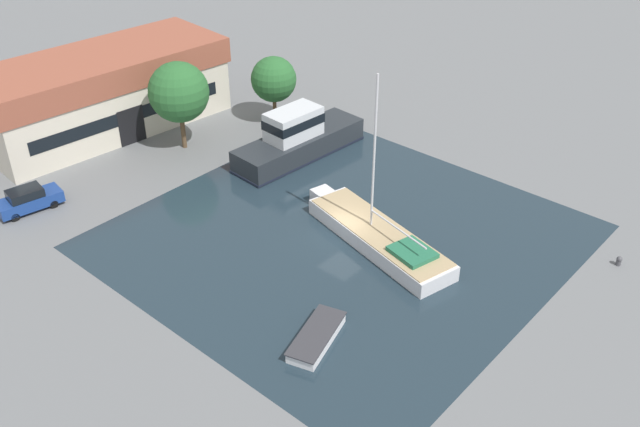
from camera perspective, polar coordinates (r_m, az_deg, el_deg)
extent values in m
plane|color=slate|center=(48.67, 1.82, -1.85)|extent=(440.00, 440.00, 0.00)
cube|color=#1E2D38|center=(48.67, 1.82, -1.85)|extent=(27.50, 27.45, 0.01)
cube|color=beige|center=(65.18, -16.78, 8.39)|extent=(21.30, 9.96, 4.52)
cube|color=brown|center=(63.96, -17.26, 11.11)|extent=(21.94, 10.26, 2.17)
cube|color=black|center=(62.09, -14.83, 6.79)|extent=(2.40, 0.27, 3.16)
cube|color=black|center=(61.72, -14.95, 7.54)|extent=(17.50, 1.58, 1.13)
cylinder|color=brown|center=(60.45, -10.90, 6.55)|extent=(0.39, 0.39, 3.10)
sphere|color=#28602D|center=(59.07, -11.24, 9.51)|extent=(4.92, 4.92, 4.92)
cylinder|color=brown|center=(64.14, -3.64, 8.39)|extent=(0.34, 0.34, 2.54)
sphere|color=#28602D|center=(63.06, -3.73, 10.67)|extent=(3.98, 3.98, 3.98)
cube|color=navy|center=(55.28, -22.21, 0.91)|extent=(4.74, 2.54, 0.83)
cube|color=black|center=(54.89, -22.54, 1.50)|extent=(2.58, 1.96, 0.64)
cube|color=black|center=(55.15, -21.41, 1.88)|extent=(0.28, 1.43, 0.51)
cylinder|color=black|center=(56.44, -21.10, 1.38)|extent=(0.63, 0.30, 0.60)
cylinder|color=black|center=(55.09, -20.52, 0.71)|extent=(0.63, 0.30, 0.60)
cylinder|color=black|center=(55.89, -23.72, 0.42)|extent=(0.63, 0.30, 0.60)
cylinder|color=black|center=(54.53, -23.20, -0.27)|extent=(0.63, 0.30, 0.60)
cube|color=silver|center=(47.71, 4.74, -1.96)|extent=(5.91, 12.34, 1.08)
cube|color=silver|center=(52.06, 0.18, 1.39)|extent=(1.67, 1.50, 1.08)
cube|color=tan|center=(47.38, 4.77, -1.38)|extent=(5.67, 11.85, 0.08)
cylinder|color=silver|center=(45.21, 4.36, 4.80)|extent=(0.16, 0.16, 10.67)
cylinder|color=silver|center=(45.64, 6.25, -1.22)|extent=(1.38, 5.24, 0.12)
cube|color=#236647|center=(45.28, 7.40, -3.08)|extent=(2.78, 3.08, 0.30)
cube|color=#23282D|center=(58.37, -1.67, 5.50)|extent=(12.01, 4.17, 1.86)
cube|color=black|center=(58.73, -1.66, 4.81)|extent=(12.13, 4.25, 0.18)
cube|color=silver|center=(57.07, -2.14, 7.18)|extent=(4.64, 2.75, 2.34)
cube|color=black|center=(56.97, -2.14, 7.40)|extent=(4.73, 2.82, 0.75)
cube|color=white|center=(40.30, -0.28, -9.90)|extent=(4.72, 2.87, 0.61)
cube|color=#333338|center=(40.06, -0.28, -9.54)|extent=(4.92, 3.02, 0.08)
cylinder|color=#47474C|center=(49.77, 22.76, -3.64)|extent=(0.33, 0.33, 0.37)
sphere|color=#47474C|center=(49.61, 22.83, -3.38)|extent=(0.36, 0.36, 0.36)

